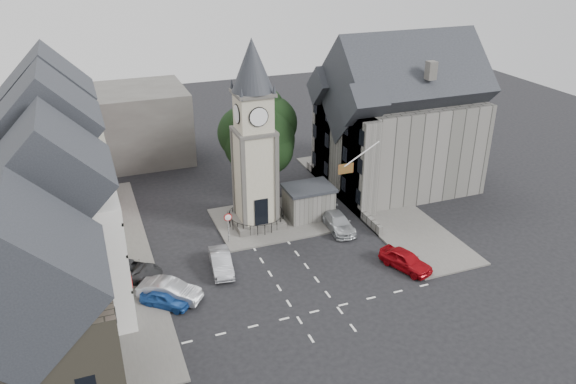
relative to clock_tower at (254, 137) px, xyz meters
name	(u,v)px	position (x,y,z in m)	size (l,w,h in m)	color
ground	(288,270)	(0.00, -7.99, -8.12)	(120.00, 120.00, 0.00)	black
pavement_west	(113,261)	(-12.50, -1.99, -8.05)	(6.00, 30.00, 0.14)	#595651
pavement_east	(375,202)	(12.00, 0.01, -8.05)	(6.00, 26.00, 0.14)	#595651
central_island	(272,220)	(1.50, 0.01, -8.04)	(10.00, 8.00, 0.16)	#595651
road_markings	(317,311)	(0.00, -13.49, -8.12)	(20.00, 8.00, 0.01)	silver
clock_tower	(254,137)	(0.00, 0.00, 0.00)	(4.86, 4.86, 16.25)	#4C4944
stone_shelter	(308,202)	(4.80, -0.49, -6.57)	(4.30, 3.30, 3.08)	#5E5C56
town_tree	(258,130)	(2.00, 5.01, -1.15)	(7.20, 7.20, 10.80)	black
warning_sign_post	(228,222)	(-3.20, -2.56, -6.09)	(0.70, 0.19, 2.85)	black
terrace_pink	(57,147)	(-15.50, 8.01, -1.54)	(8.10, 7.60, 12.80)	#D49295
terrace_cream	(58,182)	(-15.50, 0.01, -1.54)	(8.10, 7.60, 12.80)	beige
terrace_tudor	(60,235)	(-15.50, -7.99, -1.93)	(8.10, 7.60, 12.00)	silver
building_sw_stone	(33,339)	(-17.00, -16.99, -2.77)	(8.60, 7.60, 10.40)	#4A4537
backdrop_west	(95,129)	(-12.00, 20.01, -4.12)	(20.00, 10.00, 8.00)	#4C4944
east_building	(397,127)	(15.59, 3.01, -1.86)	(14.40, 11.40, 12.60)	#5E5C56
east_boundary_wall	(340,194)	(9.20, 2.01, -7.67)	(0.40, 16.00, 0.90)	#5E5C56
flagpole	(362,154)	(8.00, -3.99, -1.12)	(3.68, 0.10, 2.74)	white
car_west_blue	(165,298)	(-9.58, -9.19, -7.51)	(1.45, 3.60, 1.23)	#1B4796
car_west_silver	(170,291)	(-9.16, -8.57, -7.38)	(1.57, 4.51, 1.49)	#9FA2A7
car_west_grey	(129,270)	(-11.50, -4.81, -7.44)	(2.26, 4.91, 1.36)	#2F2F31
car_island_silver	(221,262)	(-4.82, -6.16, -7.41)	(1.50, 4.29, 1.41)	#999BA1
car_island_east	(338,222)	(6.33, -3.49, -7.43)	(1.92, 4.73, 1.37)	#A5A9AD
car_east_red	(406,260)	(8.50, -10.99, -7.38)	(1.75, 4.34, 1.48)	#9C080F
pedestrian	(368,195)	(11.23, 0.12, -7.21)	(0.67, 0.44, 1.83)	#BEB59D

